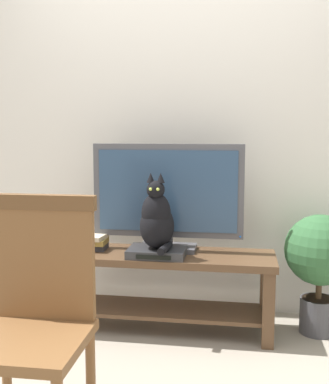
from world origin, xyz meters
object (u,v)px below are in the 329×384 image
tv_stand (166,277)px  potted_plant (320,258)px  tv (168,195)px  cat (157,220)px  book_stack (90,241)px  wooden_chair (36,308)px  media_box (157,252)px

tv_stand → potted_plant: bearing=6.0°
tv → cat: (-0.04, -0.17, -0.13)m
book_stack → potted_plant: potted_plant is taller
tv_stand → potted_plant: (0.94, 0.10, 0.13)m
cat → wooden_chair: cat is taller
tv_stand → cat: cat is taller
potted_plant → wooden_chair: bearing=-134.2°
tv → wooden_chair: tv is taller
media_box → wooden_chair: wooden_chair is taller
cat → potted_plant: cat is taller
tv → potted_plant: (0.94, 0.02, -0.37)m
tv → potted_plant: size_ratio=1.27×
tv_stand → cat: (-0.04, -0.09, 0.38)m
book_stack → tv: bearing=6.7°
tv → media_box: size_ratio=2.74×
potted_plant → cat: bearing=-169.1°
tv_stand → media_box: size_ratio=3.89×
tv_stand → book_stack: (-0.49, 0.02, 0.20)m
tv → media_box: 0.37m
tv → wooden_chair: bearing=-104.0°
media_box → potted_plant: (0.98, 0.18, -0.04)m
wooden_chair → media_box: bearing=76.1°
tv_stand → cat: bearing=-114.2°
tv → cat: tv is taller
tv_stand → potted_plant: 0.96m
tv_stand → book_stack: 0.53m
tv → cat: 0.22m
tv → book_stack: size_ratio=4.02×
tv_stand → cat: size_ratio=2.92×
cat → book_stack: 0.50m
tv → book_stack: bearing=-173.3°
wooden_chair → book_stack: wooden_chair is taller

